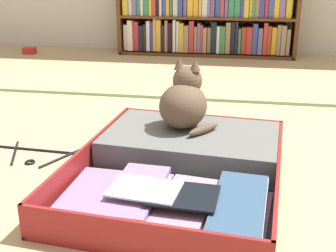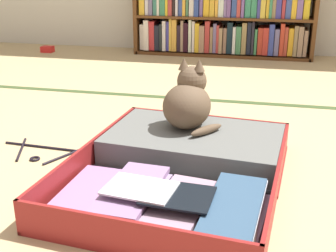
# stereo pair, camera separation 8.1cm
# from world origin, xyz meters

# --- Properties ---
(ground_plane) EXTENTS (10.00, 10.00, 0.00)m
(ground_plane) POSITION_xyz_m (0.00, 0.00, 0.00)
(ground_plane) COLOR tan
(tatami_border) EXTENTS (4.80, 0.05, 0.00)m
(tatami_border) POSITION_xyz_m (0.00, 0.99, 0.00)
(tatami_border) COLOR #384B26
(tatami_border) RESTS_ON ground_plane
(bookshelf) EXTENTS (1.43, 0.25, 0.90)m
(bookshelf) POSITION_xyz_m (-0.12, 2.25, 0.43)
(bookshelf) COLOR brown
(bookshelf) RESTS_ON ground_plane
(open_suitcase) EXTENTS (0.77, 0.94, 0.11)m
(open_suitcase) POSITION_xyz_m (-0.01, 0.04, 0.05)
(open_suitcase) COLOR maroon
(open_suitcase) RESTS_ON ground_plane
(black_cat) EXTENTS (0.26, 0.25, 0.27)m
(black_cat) POSITION_xyz_m (-0.04, 0.25, 0.22)
(black_cat) COLOR brown
(black_cat) RESTS_ON open_suitcase
(clothes_hanger) EXTENTS (0.42, 0.22, 0.01)m
(clothes_hanger) POSITION_xyz_m (-0.61, 0.12, 0.01)
(clothes_hanger) COLOR black
(clothes_hanger) RESTS_ON ground_plane
(small_red_pouch) EXTENTS (0.10, 0.07, 0.05)m
(small_red_pouch) POSITION_xyz_m (-1.57, 2.06, 0.02)
(small_red_pouch) COLOR red
(small_red_pouch) RESTS_ON ground_plane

